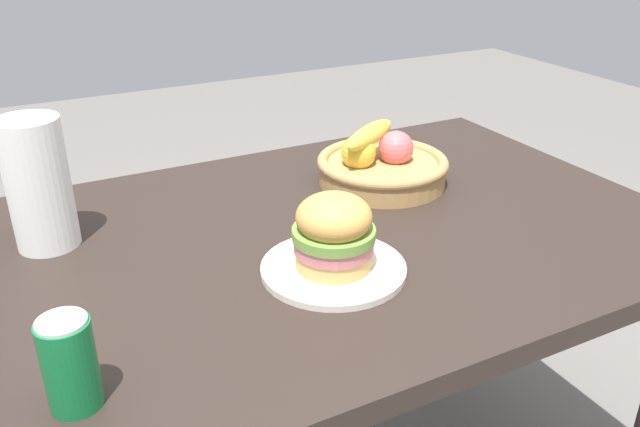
% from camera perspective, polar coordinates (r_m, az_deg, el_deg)
% --- Properties ---
extents(dining_table, '(1.40, 0.90, 0.75)m').
position_cam_1_polar(dining_table, '(1.29, -0.18, -5.52)').
color(dining_table, '#2D231E').
rests_on(dining_table, ground_plane).
extents(plate, '(0.25, 0.25, 0.01)m').
position_cam_1_polar(plate, '(1.11, 1.18, -4.82)').
color(plate, silver).
rests_on(plate, dining_table).
extents(sandwich, '(0.14, 0.14, 0.13)m').
position_cam_1_polar(sandwich, '(1.08, 1.21, -1.63)').
color(sandwich, '#DBAD60').
rests_on(sandwich, plate).
extents(soda_can, '(0.07, 0.07, 0.13)m').
position_cam_1_polar(soda_can, '(0.87, -21.05, -12.15)').
color(soda_can, '#147238').
rests_on(soda_can, dining_table).
extents(fruit_basket, '(0.29, 0.29, 0.14)m').
position_cam_1_polar(fruit_basket, '(1.45, 5.36, 4.27)').
color(fruit_basket, tan).
rests_on(fruit_basket, dining_table).
extents(paper_towel_roll, '(0.11, 0.11, 0.24)m').
position_cam_1_polar(paper_towel_roll, '(1.25, -23.41, 2.37)').
color(paper_towel_roll, white).
rests_on(paper_towel_roll, dining_table).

